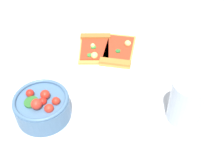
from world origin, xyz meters
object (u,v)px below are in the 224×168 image
at_px(pizza_slice_near, 118,52).
at_px(salad_bowl, 42,106).
at_px(plate, 110,52).
at_px(soda_glass, 187,102).
at_px(pizza_slice_far, 95,47).

relative_size(pizza_slice_near, salad_bowl, 1.28).
bearing_deg(plate, pizza_slice_near, 103.24).
distance_m(salad_bowl, soda_glass, 0.32).
bearing_deg(soda_glass, salad_bowl, -48.27).
xyz_separation_m(pizza_slice_far, soda_glass, (0.03, 0.31, 0.03)).
height_order(pizza_slice_far, soda_glass, soda_glass).
xyz_separation_m(pizza_slice_near, soda_glass, (0.06, 0.25, 0.03)).
bearing_deg(salad_bowl, soda_glass, 131.73).
distance_m(pizza_slice_near, salad_bowl, 0.27).
xyz_separation_m(plate, pizza_slice_far, (0.02, -0.04, 0.01)).
bearing_deg(pizza_slice_near, salad_bowl, 2.35).
distance_m(pizza_slice_near, soda_glass, 0.26).
xyz_separation_m(pizza_slice_near, pizza_slice_far, (0.03, -0.06, 0.00)).
xyz_separation_m(pizza_slice_far, salad_bowl, (0.24, 0.07, 0.01)).
bearing_deg(soda_glass, pizza_slice_far, -95.08).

